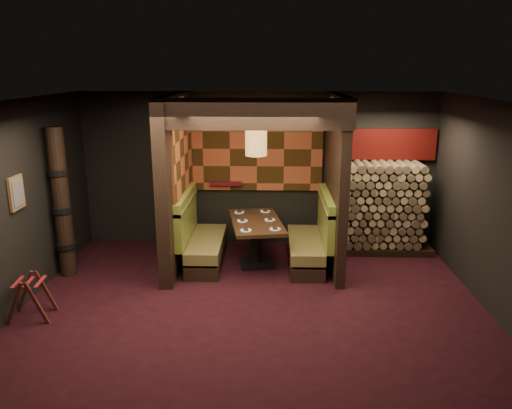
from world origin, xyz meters
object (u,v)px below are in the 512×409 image
object	(u,v)px
booth_bench_right	(311,242)
pendant_lamp	(256,141)
luggage_rack	(31,296)
dining_table	(256,234)
totem_column	(62,204)
booth_bench_left	(200,241)
firewood_stack	(384,208)

from	to	relation	value
booth_bench_right	pendant_lamp	distance (m)	1.96
booth_bench_right	luggage_rack	bearing A→B (deg)	-152.86
booth_bench_right	dining_table	size ratio (longest dim) A/B	1.00
booth_bench_right	totem_column	xyz separation A→B (m)	(-3.98, -0.55, 0.79)
booth_bench_right	dining_table	bearing A→B (deg)	-178.09
booth_bench_left	firewood_stack	bearing A→B (deg)	12.17
totem_column	booth_bench_left	bearing A→B (deg)	14.75
booth_bench_left	booth_bench_right	distance (m)	1.89
totem_column	firewood_stack	bearing A→B (deg)	13.19
booth_bench_right	pendant_lamp	xyz separation A→B (m)	(-0.94, -0.08, 1.72)
dining_table	luggage_rack	bearing A→B (deg)	-146.41
totem_column	dining_table	bearing A→B (deg)	9.67
pendant_lamp	dining_table	bearing A→B (deg)	90.00
booth_bench_right	firewood_stack	bearing A→B (deg)	27.35
pendant_lamp	totem_column	distance (m)	3.22
dining_table	booth_bench_left	bearing A→B (deg)	178.12
pendant_lamp	luggage_rack	distance (m)	3.96
pendant_lamp	totem_column	size ratio (longest dim) A/B	0.40
booth_bench_right	luggage_rack	world-z (taller)	booth_bench_right
dining_table	luggage_rack	xyz separation A→B (m)	(-2.96, -1.97, -0.23)
booth_bench_right	pendant_lamp	size ratio (longest dim) A/B	1.67
booth_bench_right	totem_column	size ratio (longest dim) A/B	0.67
luggage_rack	firewood_stack	world-z (taller)	firewood_stack
luggage_rack	totem_column	bearing A→B (deg)	93.16
totem_column	luggage_rack	bearing A→B (deg)	-86.84
dining_table	luggage_rack	distance (m)	3.57
dining_table	firewood_stack	distance (m)	2.42
booth_bench_left	luggage_rack	bearing A→B (deg)	-135.13
pendant_lamp	firewood_stack	world-z (taller)	pendant_lamp
dining_table	totem_column	size ratio (longest dim) A/B	0.66
dining_table	luggage_rack	size ratio (longest dim) A/B	2.51
pendant_lamp	totem_column	world-z (taller)	pendant_lamp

